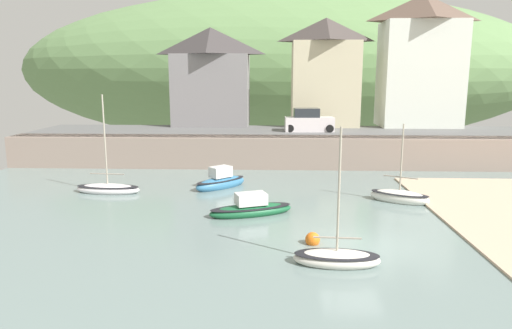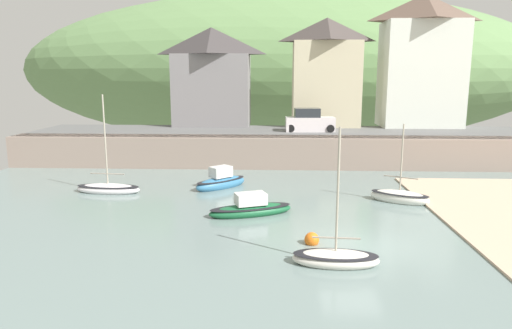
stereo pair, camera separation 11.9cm
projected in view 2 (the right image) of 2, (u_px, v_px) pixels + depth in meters
quay_seawall at (317, 149)px, 36.29m from camera, size 48.00×9.40×2.40m
hillside_backdrop at (285, 70)px, 72.13m from camera, size 80.00×44.00×22.55m
waterfront_building_left at (212, 76)px, 43.18m from camera, size 7.30×4.50×9.01m
waterfront_building_centre at (326, 72)px, 42.64m from camera, size 6.36×4.58×9.80m
waterfront_building_right at (422, 61)px, 42.08m from camera, size 7.32×4.92×11.79m
fishing_boat_green at (336, 258)px, 17.47m from camera, size 3.36×1.56×5.38m
dinghy_open_wooden at (399, 197)px, 26.12m from camera, size 3.47×2.61×4.63m
sailboat_far_left at (221, 182)px, 29.45m from camera, size 3.54×3.50×1.58m
motorboat_with_cabin at (251, 209)px, 23.73m from camera, size 4.59×2.82×1.29m
sailboat_white_hull at (108, 188)px, 28.28m from camera, size 4.10×1.67×6.10m
parked_car_near_slipway at (309, 122)px, 39.10m from camera, size 4.15×1.84×1.95m
mooring_buoy at (312, 240)px, 19.60m from camera, size 0.63×0.63×0.63m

